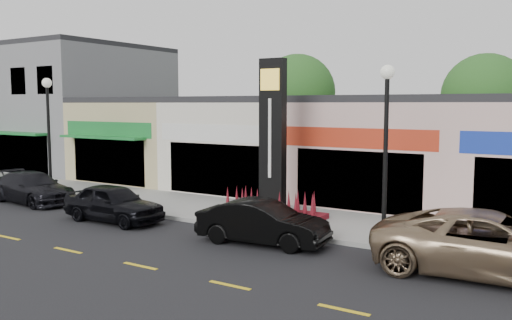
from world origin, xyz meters
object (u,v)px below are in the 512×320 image
object	(u,v)px
car_dark_sedan	(32,188)
car_black_sedan	(114,203)
pylon_sign	(273,161)
lamp_east_near	(386,136)
car_black_conv	(263,223)
car_gold_suv	(492,245)
lamp_west_near	(49,125)

from	to	relation	value
car_dark_sedan	car_black_sedan	bearing A→B (deg)	-92.36
pylon_sign	lamp_east_near	bearing A→B (deg)	-18.75
car_black_conv	car_black_sedan	bearing A→B (deg)	85.73
pylon_sign	car_black_sedan	distance (m)	6.24
pylon_sign	car_black_conv	size ratio (longest dim) A/B	1.42
car_dark_sedan	car_black_conv	xyz separation A→B (m)	(12.54, -0.65, 0.00)
car_black_conv	pylon_sign	bearing A→B (deg)	19.71
car_dark_sedan	car_gold_suv	size ratio (longest dim) A/B	0.79
lamp_west_near	pylon_sign	size ratio (longest dim) A/B	0.91
car_gold_suv	car_dark_sedan	bearing A→B (deg)	85.26
car_dark_sedan	car_gold_suv	bearing A→B (deg)	-85.36
lamp_east_near	car_black_conv	xyz separation A→B (m)	(-3.38, -1.69, -2.78)
pylon_sign	car_dark_sedan	xyz separation A→B (m)	(-10.91, -2.74, -1.58)
lamp_west_near	lamp_east_near	bearing A→B (deg)	0.00
lamp_west_near	car_black_sedan	bearing A→B (deg)	-17.00
lamp_east_near	car_gold_suv	world-z (taller)	lamp_east_near
pylon_sign	car_black_conv	distance (m)	4.08
lamp_east_near	car_black_sedan	size ratio (longest dim) A/B	1.30
pylon_sign	car_gold_suv	world-z (taller)	pylon_sign
lamp_east_near	car_gold_suv	bearing A→B (deg)	-21.61
car_black_sedan	car_gold_suv	world-z (taller)	car_gold_suv
car_dark_sedan	car_gold_suv	xyz separation A→B (m)	(19.24, -0.27, 0.14)
pylon_sign	car_gold_suv	distance (m)	8.97
lamp_west_near	lamp_east_near	xyz separation A→B (m)	(16.00, 0.00, 0.00)
lamp_east_near	car_black_sedan	distance (m)	10.42
lamp_west_near	car_black_conv	size ratio (longest dim) A/B	1.30
pylon_sign	car_dark_sedan	distance (m)	11.36
car_black_conv	car_gold_suv	bearing A→B (deg)	-92.65
car_black_conv	lamp_east_near	bearing A→B (deg)	-69.23
lamp_east_near	pylon_sign	size ratio (longest dim) A/B	0.91
car_black_sedan	car_black_conv	size ratio (longest dim) A/B	0.99
car_dark_sedan	car_gold_suv	distance (m)	19.24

